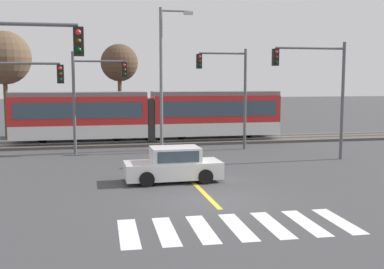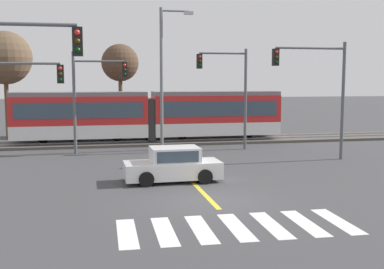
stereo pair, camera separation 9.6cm
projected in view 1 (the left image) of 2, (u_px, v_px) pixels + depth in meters
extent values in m
plane|color=#3D3D3F|center=(211.00, 200.00, 17.77)|extent=(200.00, 200.00, 0.00)
cube|color=#4C4742|center=(154.00, 142.00, 33.92)|extent=(120.00, 4.00, 0.18)
cube|color=#939399|center=(155.00, 141.00, 33.21)|extent=(120.00, 0.08, 0.10)
cube|color=#939399|center=(152.00, 138.00, 34.61)|extent=(120.00, 0.08, 0.10)
cube|color=silver|center=(80.00, 131.00, 32.79)|extent=(9.00, 2.60, 0.90)
cube|color=red|center=(80.00, 110.00, 32.63)|extent=(9.00, 2.60, 1.90)
cube|color=#384756|center=(79.00, 111.00, 31.34)|extent=(8.28, 0.04, 1.04)
cube|color=slate|center=(79.00, 94.00, 32.51)|extent=(9.00, 2.39, 0.28)
cylinder|color=black|center=(117.00, 136.00, 33.35)|extent=(0.70, 0.20, 0.70)
cylinder|color=black|center=(43.00, 138.00, 32.33)|extent=(0.70, 0.20, 0.70)
cube|color=silver|center=(215.00, 128.00, 34.73)|extent=(9.00, 2.60, 0.90)
cube|color=red|center=(215.00, 108.00, 34.57)|extent=(9.00, 2.60, 1.90)
cube|color=#384756|center=(220.00, 109.00, 33.28)|extent=(8.28, 0.04, 1.04)
cube|color=slate|center=(215.00, 93.00, 34.45)|extent=(9.00, 2.39, 0.28)
cylinder|color=black|center=(247.00, 133.00, 35.29)|extent=(0.70, 0.20, 0.70)
cylinder|color=black|center=(181.00, 135.00, 34.28)|extent=(0.70, 0.20, 0.70)
cube|color=#2D2D2D|center=(149.00, 119.00, 33.68)|extent=(0.50, 2.34, 2.80)
cube|color=silver|center=(128.00, 233.00, 13.97)|extent=(0.62, 2.81, 0.01)
cube|color=silver|center=(166.00, 231.00, 14.18)|extent=(0.62, 2.81, 0.01)
cube|color=silver|center=(202.00, 229.00, 14.38)|extent=(0.62, 2.81, 0.01)
cube|color=silver|center=(238.00, 227.00, 14.58)|extent=(0.62, 2.81, 0.01)
cube|color=silver|center=(272.00, 225.00, 14.79)|extent=(0.62, 2.81, 0.01)
cube|color=silver|center=(306.00, 223.00, 14.99)|extent=(0.62, 2.81, 0.01)
cube|color=silver|center=(338.00, 221.00, 15.20)|extent=(0.62, 2.81, 0.01)
cube|color=gold|center=(179.00, 168.00, 24.26)|extent=(0.20, 15.90, 0.01)
cube|color=silver|center=(173.00, 170.00, 21.06)|extent=(4.22, 1.76, 0.72)
cube|color=silver|center=(175.00, 154.00, 21.01)|extent=(2.12, 1.55, 0.64)
cube|color=#384756|center=(152.00, 155.00, 20.79)|extent=(0.12, 1.43, 0.52)
cube|color=#384756|center=(179.00, 157.00, 20.25)|extent=(1.79, 0.07, 0.48)
cylinder|color=black|center=(147.00, 179.00, 19.98)|extent=(0.64, 0.23, 0.64)
cylinder|color=black|center=(142.00, 172.00, 21.63)|extent=(0.64, 0.23, 0.64)
cylinder|color=black|center=(206.00, 177.00, 20.54)|extent=(0.64, 0.23, 0.64)
cylinder|color=black|center=(196.00, 169.00, 22.18)|extent=(0.64, 0.23, 0.64)
cylinder|color=#515459|center=(343.00, 101.00, 26.66)|extent=(0.18, 0.18, 6.49)
cylinder|color=#515459|center=(311.00, 48.00, 25.92)|extent=(4.00, 0.12, 0.12)
cube|color=black|center=(275.00, 57.00, 25.57)|extent=(0.32, 0.28, 0.90)
sphere|color=red|center=(277.00, 52.00, 25.39)|extent=(0.18, 0.18, 0.18)
sphere|color=#3A2706|center=(277.00, 57.00, 25.42)|extent=(0.18, 0.18, 0.18)
sphere|color=black|center=(276.00, 62.00, 25.46)|extent=(0.18, 0.18, 0.18)
cylinder|color=#515459|center=(74.00, 103.00, 28.61)|extent=(0.18, 0.18, 6.09)
cylinder|color=#515459|center=(99.00, 61.00, 28.64)|extent=(3.00, 0.12, 0.12)
cube|color=black|center=(124.00, 70.00, 29.00)|extent=(0.32, 0.28, 0.90)
sphere|color=red|center=(124.00, 65.00, 28.82)|extent=(0.18, 0.18, 0.18)
sphere|color=#3A2706|center=(124.00, 70.00, 28.85)|extent=(0.18, 0.18, 0.18)
sphere|color=black|center=(124.00, 74.00, 28.88)|extent=(0.18, 0.18, 0.18)
cylinder|color=#515459|center=(245.00, 100.00, 30.53)|extent=(0.18, 0.18, 6.37)
cylinder|color=#515459|center=(223.00, 53.00, 29.90)|extent=(3.00, 0.12, 0.12)
cube|color=black|center=(199.00, 61.00, 29.65)|extent=(0.32, 0.28, 0.90)
sphere|color=red|center=(200.00, 57.00, 29.47)|extent=(0.18, 0.18, 0.18)
sphere|color=#3A2706|center=(200.00, 61.00, 29.50)|extent=(0.18, 0.18, 0.18)
sphere|color=black|center=(200.00, 66.00, 29.53)|extent=(0.18, 0.18, 0.18)
cylinder|color=#515459|center=(19.00, 24.00, 14.57)|extent=(3.50, 0.12, 0.12)
cube|color=black|center=(79.00, 42.00, 14.99)|extent=(0.32, 0.28, 0.90)
sphere|color=red|center=(78.00, 32.00, 14.81)|extent=(0.18, 0.18, 0.18)
sphere|color=#3A2706|center=(79.00, 41.00, 14.84)|extent=(0.18, 0.18, 0.18)
sphere|color=black|center=(79.00, 50.00, 14.87)|extent=(0.18, 0.18, 0.18)
cylinder|color=#515459|center=(16.00, 63.00, 22.69)|extent=(4.00, 0.12, 0.12)
cube|color=black|center=(60.00, 74.00, 23.15)|extent=(0.32, 0.28, 0.90)
sphere|color=red|center=(60.00, 68.00, 22.98)|extent=(0.18, 0.18, 0.18)
sphere|color=#3A2706|center=(60.00, 74.00, 23.01)|extent=(0.18, 0.18, 0.18)
sphere|color=black|center=(60.00, 80.00, 23.04)|extent=(0.18, 0.18, 0.18)
cylinder|color=slate|center=(161.00, 80.00, 30.09)|extent=(0.20, 0.20, 8.87)
cylinder|color=slate|center=(175.00, 11.00, 29.78)|extent=(1.74, 0.12, 0.12)
cube|color=#B2B2B7|center=(188.00, 13.00, 29.97)|extent=(0.56, 0.28, 0.20)
cylinder|color=brown|center=(6.00, 104.00, 35.78)|extent=(0.32, 0.32, 5.26)
sphere|color=brown|center=(4.00, 58.00, 35.40)|extent=(3.94, 3.94, 3.94)
cylinder|color=brown|center=(120.00, 103.00, 38.67)|extent=(0.32, 0.32, 5.19)
sphere|color=#4C3828|center=(119.00, 63.00, 38.31)|extent=(2.97, 2.97, 2.97)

